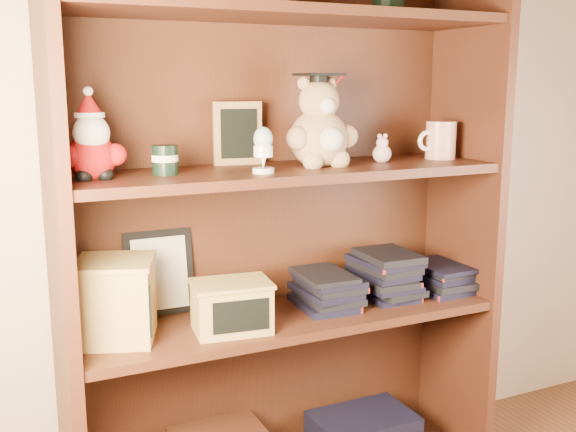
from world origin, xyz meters
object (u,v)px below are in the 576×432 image
Objects in this scene: bookcase at (279,228)px; treats_box at (116,299)px; grad_teddy_bear at (320,130)px; teacher_mug at (440,140)px.

treats_box is at bearing -173.60° from bookcase.
treats_box is at bearing 179.30° from grad_teddy_bear.
treats_box is at bearing -179.95° from teacher_mug.
bookcase reaches higher than teacher_mug.
bookcase is 0.48m from treats_box.
bookcase is at bearing 6.40° from treats_box.
teacher_mug is (0.40, 0.01, -0.04)m from grad_teddy_bear.
bookcase reaches higher than grad_teddy_bear.
grad_teddy_bear is 2.04× the size of teacher_mug.
grad_teddy_bear is at bearing -0.70° from treats_box.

